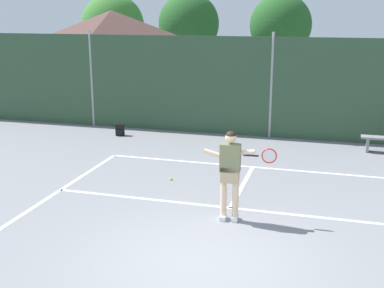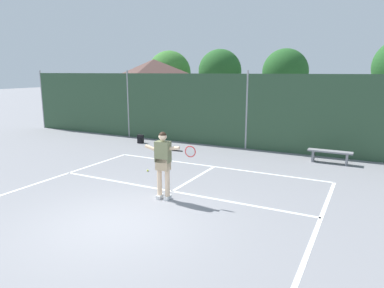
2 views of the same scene
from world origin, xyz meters
The scene contains 8 objects.
ground_plane centered at (0.00, 0.00, 0.00)m, with size 120.00×120.00×0.00m, color gray.
court_markings centered at (0.00, 0.65, 0.00)m, with size 8.30×11.10×0.01m.
chainlink_fence centered at (0.00, 9.00, 1.66)m, with size 26.09×0.09×3.46m.
clubhouse_building centered at (-7.41, 12.87, 2.15)m, with size 6.30×4.48×4.15m.
treeline_backdrop centered at (0.49, 20.42, 3.48)m, with size 24.80×3.67×5.68m.
tennis_player centered at (0.11, 1.86, 1.11)m, with size 1.43×0.32×1.85m.
tennis_ball centered at (-1.81, 3.87, 0.03)m, with size 0.07×0.07×0.07m, color #CCE033.
backpack_black centered at (-4.93, 7.81, 0.19)m, with size 0.31×0.29×0.46m.
Camera 1 is at (1.93, -7.35, 4.10)m, focal length 46.51 mm.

